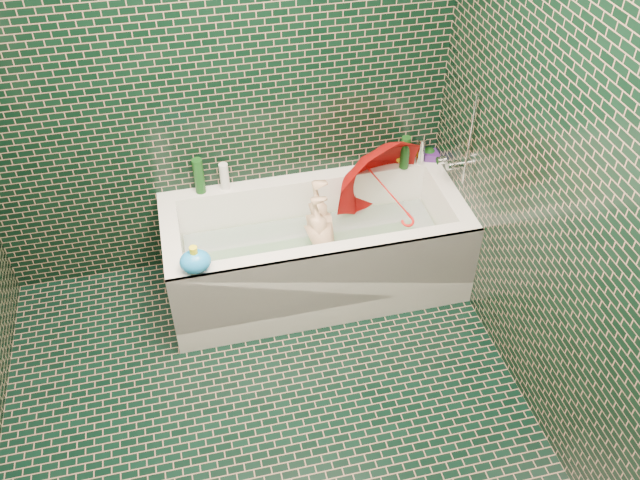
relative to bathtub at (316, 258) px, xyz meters
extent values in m
plane|color=black|center=(-0.45, -1.01, -0.21)|extent=(2.80, 2.80, 0.00)
plane|color=black|center=(-0.45, 0.39, 1.04)|extent=(2.80, 0.00, 2.80)
plane|color=black|center=(0.85, -1.01, 1.04)|extent=(0.00, 2.80, 2.80)
cube|color=white|center=(0.00, 0.02, -0.14)|extent=(1.70, 0.75, 0.15)
cube|color=white|center=(0.00, 0.34, 0.14)|extent=(1.70, 0.10, 0.40)
cube|color=white|center=(0.00, -0.31, 0.14)|extent=(1.70, 0.10, 0.40)
cube|color=white|center=(0.80, 0.02, 0.14)|extent=(0.10, 0.55, 0.40)
cube|color=white|center=(-0.80, 0.02, 0.14)|extent=(0.10, 0.55, 0.40)
cube|color=white|center=(0.00, -0.35, 0.06)|extent=(1.70, 0.02, 0.55)
cube|color=green|center=(0.00, 0.02, -0.06)|extent=(1.35, 0.47, 0.01)
cube|color=silver|center=(0.00, 0.02, 0.09)|extent=(1.48, 0.53, 0.00)
cylinder|color=silver|center=(0.83, 0.02, 0.52)|extent=(0.14, 0.05, 0.05)
cylinder|color=silver|center=(0.75, 0.08, 0.52)|extent=(0.05, 0.04, 0.04)
cylinder|color=silver|center=(0.82, -0.08, 0.74)|extent=(0.01, 0.01, 0.55)
imported|color=#DCB089|center=(0.05, -0.02, 0.10)|extent=(0.86, 0.54, 0.27)
imported|color=red|center=(0.45, 0.10, 0.33)|extent=(0.79, 0.90, 0.77)
imported|color=white|center=(0.80, 0.34, 0.34)|extent=(0.09, 0.09, 0.23)
imported|color=#401C6B|center=(0.80, 0.31, 0.34)|extent=(0.12, 0.12, 0.20)
imported|color=#134214|center=(0.78, 0.33, 0.34)|extent=(0.16, 0.16, 0.15)
cylinder|color=#134214|center=(0.62, 0.30, 0.44)|extent=(0.07, 0.07, 0.21)
cylinder|color=silver|center=(0.72, 0.32, 0.42)|extent=(0.06, 0.06, 0.17)
cylinder|color=#134214|center=(-0.60, 0.35, 0.45)|extent=(0.06, 0.06, 0.22)
cylinder|color=white|center=(-0.46, 0.34, 0.42)|extent=(0.05, 0.05, 0.17)
ellipsoid|color=#FFF21A|center=(0.63, 0.35, 0.37)|extent=(0.09, 0.08, 0.07)
sphere|color=#FFF21A|center=(0.66, 0.35, 0.41)|extent=(0.04, 0.04, 0.04)
cone|color=orange|center=(0.68, 0.35, 0.41)|extent=(0.02, 0.02, 0.02)
ellipsoid|color=#1B8FF5|center=(-0.69, -0.31, 0.41)|extent=(0.19, 0.17, 0.12)
cylinder|color=#FFF21A|center=(-0.69, -0.31, 0.48)|extent=(0.04, 0.04, 0.04)
camera|label=1|loc=(-0.66, -2.85, 2.70)|focal=38.00mm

